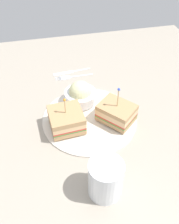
{
  "coord_description": "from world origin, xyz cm",
  "views": [
    {
      "loc": [
        10.65,
        48.6,
        50.66
      ],
      "look_at": [
        0.0,
        0.0,
        2.93
      ],
      "focal_mm": 40.21,
      "sensor_mm": 36.0,
      "label": 1
    }
  ],
  "objects": [
    {
      "name": "drink_glass",
      "position": [
        1.46,
        22.1,
        4.37
      ],
      "size": [
        7.32,
        7.32,
        9.44
      ],
      "color": "#B74C33",
      "rests_on": "ground_plane"
    },
    {
      "name": "plate",
      "position": [
        0.0,
        0.0,
        0.46
      ],
      "size": [
        26.5,
        26.5,
        0.93
      ],
      "primitive_type": "cylinder",
      "color": "silver",
      "rests_on": "ground_plane"
    },
    {
      "name": "sandwich_half_front",
      "position": [
        -7.0,
        2.3,
        3.43
      ],
      "size": [
        11.59,
        11.76,
        10.89
      ],
      "color": "tan",
      "rests_on": "plate"
    },
    {
      "name": "sandwich_half_back",
      "position": [
        6.72,
        2.05,
        3.47
      ],
      "size": [
        9.32,
        9.36,
        9.77
      ],
      "color": "tan",
      "rests_on": "plate"
    },
    {
      "name": "coleslaw_bowl",
      "position": [
        1.14,
        -7.5,
        3.45
      ],
      "size": [
        9.32,
        9.32,
        6.71
      ],
      "color": "white",
      "rests_on": "plate"
    },
    {
      "name": "fork",
      "position": [
        2.3,
        -21.16,
        0.18
      ],
      "size": [
        13.1,
        2.21,
        0.35
      ],
      "color": "silver",
      "rests_on": "ground_plane"
    },
    {
      "name": "ground_plane",
      "position": [
        0.0,
        0.0,
        -1.0
      ],
      "size": [
        102.04,
        102.04,
        2.0
      ],
      "primitive_type": "cube",
      "color": "#9E9384"
    },
    {
      "name": "knife",
      "position": [
        1.87,
        -24.11,
        0.18
      ],
      "size": [
        13.28,
        2.34,
        0.35
      ],
      "color": "silver",
      "rests_on": "ground_plane"
    }
  ]
}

